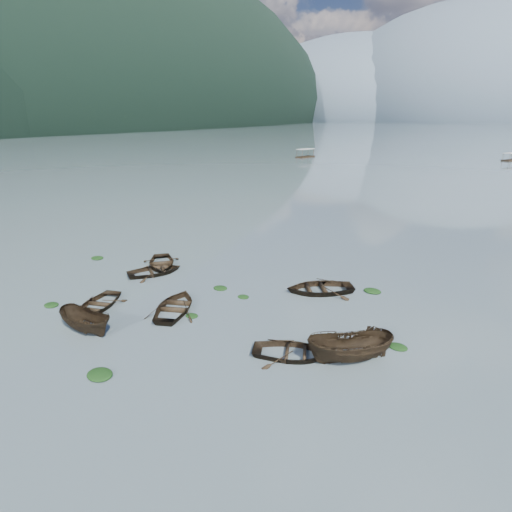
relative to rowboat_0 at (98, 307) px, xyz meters
The scene contains 21 objects.
ground_plane 7.33m from the rowboat_0, 22.92° to the right, with size 2400.00×2400.00×0.00m, color #4D5C61.
haze_mtn_a 932.20m from the rowboat_0, 105.76° to the left, with size 520.00×520.00×280.00m, color #475666.
haze_mtn_b 898.72m from the rowboat_0, 93.40° to the left, with size 520.00×520.00×340.00m, color #475666.
rowboat_0 is the anchor object (origin of this frame).
rowboat_1 6.37m from the rowboat_0, 98.36° to the left, with size 3.01×4.22×0.87m, color black.
rowboat_2 3.04m from the rowboat_0, 50.10° to the right, with size 1.53×4.07×1.57m, color black.
rowboat_3 5.23m from the rowboat_0, 26.22° to the left, with size 3.23×4.52×0.94m, color black.
rowboat_4 13.53m from the rowboat_0, ahead, with size 2.95×4.13×0.85m, color black.
rowboat_5 16.41m from the rowboat_0, ahead, with size 1.76×4.68×1.81m, color black.
rowboat_6 8.03m from the rowboat_0, 102.07° to the left, with size 3.13×4.39×0.91m, color black.
rowboat_7 15.19m from the rowboat_0, 39.64° to the left, with size 3.44×4.82×1.00m, color black.
weed_clump_0 3.19m from the rowboat_0, 154.55° to the right, with size 1.02×0.84×0.22m, color black.
weed_clump_1 6.49m from the rowboat_0, 19.35° to the left, with size 0.87×0.69×0.19m, color black.
weed_clump_2 7.85m from the rowboat_0, 38.57° to the right, with size 1.36×1.09×0.29m, color black.
weed_clump_3 9.67m from the rowboat_0, 39.43° to the left, with size 0.82×0.70×0.18m, color black.
weed_clump_4 18.79m from the rowboat_0, 15.35° to the left, with size 1.04×0.82×0.21m, color black.
weed_clump_5 10.10m from the rowboat_0, 140.89° to the left, with size 1.16×0.94×0.25m, color black.
weed_clump_6 8.38m from the rowboat_0, 51.16° to the left, with size 1.05×0.88×0.22m, color black.
weed_clump_7 18.93m from the rowboat_0, 37.58° to the left, with size 1.24×0.99×0.27m, color black.
pontoon_left 100.98m from the rowboat_0, 105.82° to the left, with size 2.57×6.18×2.37m, color black, non-canonical shape.
pontoon_centre 119.67m from the rowboat_0, 77.96° to the left, with size 2.21×5.30×2.03m, color black, non-canonical shape.
Camera 1 is at (14.14, -12.32, 11.98)m, focal length 28.00 mm.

